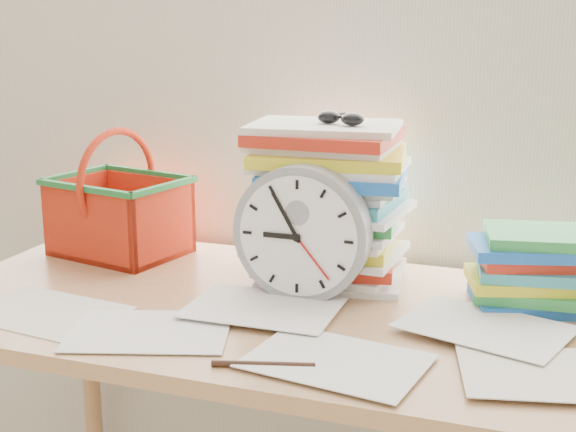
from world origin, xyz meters
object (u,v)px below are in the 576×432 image
at_px(paper_stack, 328,202).
at_px(basket, 118,193).
at_px(book_stack, 533,269).
at_px(desk, 282,342).
at_px(clock, 302,233).

xyz_separation_m(paper_stack, basket, (-0.51, 0.01, -0.02)).
height_order(paper_stack, book_stack, paper_stack).
height_order(desk, clock, clock).
relative_size(clock, basket, 0.93).
bearing_deg(desk, book_stack, 20.14).
xyz_separation_m(paper_stack, clock, (-0.01, -0.14, -0.03)).
bearing_deg(basket, paper_stack, 11.16).
bearing_deg(book_stack, paper_stack, 176.07).
distance_m(book_stack, basket, 0.93).
xyz_separation_m(desk, paper_stack, (0.03, 0.19, 0.24)).
relative_size(desk, book_stack, 5.58).
bearing_deg(basket, desk, -10.85).
relative_size(desk, clock, 5.22).
xyz_separation_m(desk, book_stack, (0.45, 0.16, 0.15)).
xyz_separation_m(clock, basket, (-0.50, 0.15, 0.01)).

